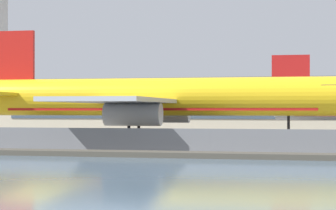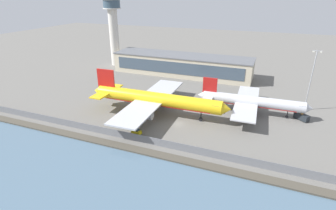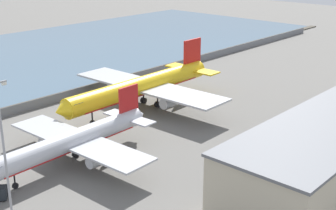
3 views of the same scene
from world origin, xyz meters
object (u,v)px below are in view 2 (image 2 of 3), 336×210
at_px(passenger_jet_silver, 250,102).
at_px(apron_light_mast_apron_west, 311,78).
at_px(cargo_jet_yellow, 155,99).
at_px(baggage_tug, 137,132).
at_px(ops_van, 301,116).
at_px(control_tower, 113,26).

relative_size(passenger_jet_silver, apron_light_mast_apron_west, 1.77).
height_order(cargo_jet_yellow, baggage_tug, cargo_jet_yellow).
bearing_deg(ops_van, control_tower, 157.62).
bearing_deg(passenger_jet_silver, control_tower, 152.93).
relative_size(passenger_jet_silver, ops_van, 7.72).
bearing_deg(passenger_jet_silver, baggage_tug, -137.08).
distance_m(passenger_jet_silver, baggage_tug, 43.93).
height_order(cargo_jet_yellow, ops_van, cargo_jet_yellow).
height_order(passenger_jet_silver, baggage_tug, passenger_jet_silver).
height_order(passenger_jet_silver, control_tower, control_tower).
bearing_deg(ops_van, passenger_jet_silver, -176.55).
height_order(ops_van, apron_light_mast_apron_west, apron_light_mast_apron_west).
height_order(cargo_jet_yellow, control_tower, control_tower).
distance_m(control_tower, apron_light_mast_apron_west, 110.47).
relative_size(passenger_jet_silver, baggage_tug, 11.93).
distance_m(ops_van, apron_light_mast_apron_west, 15.43).
xyz_separation_m(baggage_tug, apron_light_mast_apron_west, (51.82, 40.83, 12.13)).
relative_size(cargo_jet_yellow, control_tower, 1.32).
bearing_deg(control_tower, baggage_tug, -54.04).
relative_size(ops_van, control_tower, 0.13).
relative_size(cargo_jet_yellow, ops_van, 10.12).
bearing_deg(control_tower, passenger_jet_silver, -27.07).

